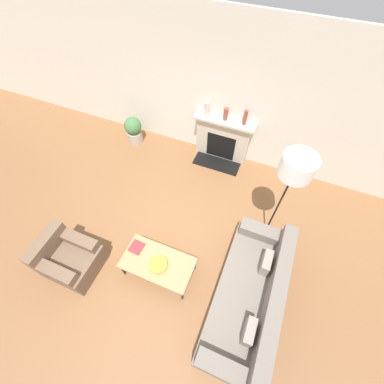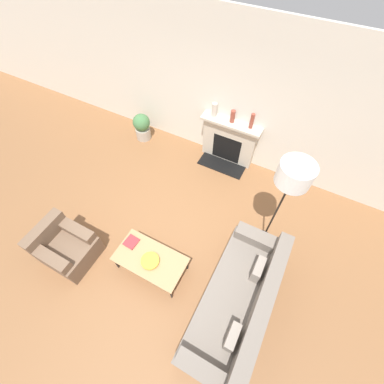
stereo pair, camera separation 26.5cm
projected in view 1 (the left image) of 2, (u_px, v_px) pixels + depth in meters
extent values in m
plane|color=brown|center=(158.00, 260.00, 4.42)|extent=(18.00, 18.00, 0.00)
cube|color=silver|center=(219.00, 93.00, 4.81)|extent=(18.00, 0.06, 2.90)
cube|color=beige|center=(223.00, 139.00, 5.49)|extent=(1.13, 0.20, 0.95)
cube|color=black|center=(221.00, 146.00, 5.54)|extent=(0.62, 0.04, 0.62)
cube|color=black|center=(217.00, 163.00, 5.71)|extent=(1.01, 0.40, 0.02)
cube|color=beige|center=(225.00, 121.00, 5.06)|extent=(1.25, 0.28, 0.05)
cube|color=slate|center=(245.00, 297.00, 3.86)|extent=(0.86, 2.19, 0.41)
cube|color=slate|center=(275.00, 300.00, 3.46)|extent=(0.20, 2.19, 0.41)
cube|color=slate|center=(264.00, 233.00, 4.15)|extent=(0.79, 0.22, 0.21)
cube|color=slate|center=(227.00, 370.00, 3.08)|extent=(0.79, 0.22, 0.21)
cube|color=gray|center=(266.00, 263.00, 3.82)|extent=(0.12, 0.32, 0.28)
cube|color=gray|center=(249.00, 332.00, 3.29)|extent=(0.12, 0.32, 0.28)
cube|color=brown|center=(73.00, 261.00, 4.19)|extent=(0.82, 0.73, 0.41)
cube|color=brown|center=(46.00, 245.00, 3.96)|extent=(0.18, 0.73, 0.32)
cube|color=brown|center=(54.00, 271.00, 3.81)|extent=(0.74, 0.18, 0.16)
cube|color=brown|center=(77.00, 239.00, 4.11)|extent=(0.74, 0.18, 0.16)
cube|color=tan|center=(158.00, 263.00, 3.99)|extent=(1.12, 0.60, 0.03)
cylinder|color=black|center=(123.00, 270.00, 4.13)|extent=(0.03, 0.03, 0.37)
cylinder|color=black|center=(182.00, 295.00, 3.90)|extent=(0.03, 0.03, 0.37)
cylinder|color=black|center=(139.00, 242.00, 4.41)|extent=(0.03, 0.03, 0.37)
cylinder|color=black|center=(195.00, 264.00, 4.18)|extent=(0.03, 0.03, 0.37)
cylinder|color=gold|center=(158.00, 265.00, 3.95)|extent=(0.10, 0.10, 0.01)
cylinder|color=gold|center=(158.00, 264.00, 3.93)|extent=(0.29, 0.29, 0.04)
cube|color=#9E2D33|center=(137.00, 247.00, 4.12)|extent=(0.21, 0.22, 0.02)
cylinder|color=black|center=(265.00, 231.00, 4.72)|extent=(0.29, 0.29, 0.03)
cylinder|color=black|center=(278.00, 207.00, 4.03)|extent=(0.03, 0.03, 1.67)
cylinder|color=white|center=(298.00, 166.00, 3.26)|extent=(0.46, 0.46, 0.31)
cylinder|color=beige|center=(207.00, 109.00, 5.03)|extent=(0.11, 0.11, 0.28)
cylinder|color=brown|center=(226.00, 114.00, 4.96)|extent=(0.09, 0.09, 0.25)
cylinder|color=brown|center=(245.00, 118.00, 4.85)|extent=(0.07, 0.07, 0.31)
cylinder|color=#B2A899|center=(135.00, 136.00, 6.04)|extent=(0.34, 0.34, 0.28)
sphere|color=#477A47|center=(133.00, 126.00, 5.78)|extent=(0.39, 0.39, 0.39)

